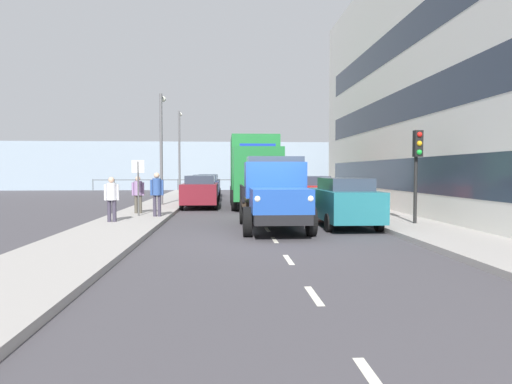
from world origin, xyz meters
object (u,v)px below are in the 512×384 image
at_px(lorry_cargo_green, 254,169).
at_px(car_navy_oppositeside_1, 205,187).
at_px(car_teal_kerbside_near, 343,201).
at_px(car_maroon_oppositeside_0, 200,191).
at_px(lamp_post_far, 180,145).
at_px(traffic_light_near, 417,156).
at_px(street_sign, 138,178).
at_px(pedestrian_with_bag, 138,192).
at_px(lamp_post_promenade, 162,138).
at_px(car_red_kerbside_1, 311,193).
at_px(pedestrian_by_lamp, 157,191).
at_px(truck_vintage_blue, 275,195).
at_px(pedestrian_in_dark_coat, 112,196).
at_px(car_black_oppositeside_2, 209,185).

relative_size(lorry_cargo_green, car_navy_oppositeside_1, 1.96).
bearing_deg(car_teal_kerbside_near, car_maroon_oppositeside_0, -57.11).
bearing_deg(lamp_post_far, traffic_light_near, 116.80).
bearing_deg(street_sign, car_maroon_oppositeside_0, -111.29).
xyz_separation_m(pedestrian_with_bag, lamp_post_promenade, (-0.30, -5.12, 2.65)).
distance_m(car_red_kerbside_1, pedestrian_by_lamp, 7.67).
bearing_deg(street_sign, pedestrian_with_bag, -78.32).
relative_size(car_navy_oppositeside_1, pedestrian_with_bag, 2.63).
distance_m(pedestrian_by_lamp, lamp_post_far, 17.30).
relative_size(truck_vintage_blue, pedestrian_in_dark_coat, 3.53).
bearing_deg(pedestrian_in_dark_coat, car_teal_kerbside_near, 174.64).
distance_m(pedestrian_in_dark_coat, traffic_light_near, 10.79).
height_order(car_maroon_oppositeside_0, car_black_oppositeside_2, same).
height_order(car_red_kerbside_1, lamp_post_far, lamp_post_far).
bearing_deg(lorry_cargo_green, pedestrian_with_bag, 44.94).
relative_size(truck_vintage_blue, car_red_kerbside_1, 1.39).
bearing_deg(pedestrian_in_dark_coat, lorry_cargo_green, -123.35).
relative_size(lorry_cargo_green, car_black_oppositeside_2, 1.94).
xyz_separation_m(car_teal_kerbside_near, car_navy_oppositeside_1, (5.48, -14.11, -0.00)).
height_order(car_red_kerbside_1, lamp_post_promenade, lamp_post_promenade).
bearing_deg(car_navy_oppositeside_1, car_teal_kerbside_near, 111.23).
bearing_deg(pedestrian_with_bag, lamp_post_promenade, -93.32).
distance_m(car_maroon_oppositeside_0, street_sign, 6.04).
height_order(car_teal_kerbside_near, lamp_post_far, lamp_post_far).
bearing_deg(lamp_post_far, pedestrian_in_dark_coat, 88.52).
height_order(pedestrian_in_dark_coat, lamp_post_promenade, lamp_post_promenade).
xyz_separation_m(truck_vintage_blue, pedestrian_with_bag, (5.36, -4.88, -0.10)).
relative_size(truck_vintage_blue, pedestrian_by_lamp, 3.22).
distance_m(car_teal_kerbside_near, lamp_post_far, 21.30).
relative_size(car_maroon_oppositeside_0, pedestrian_in_dark_coat, 2.73).
bearing_deg(truck_vintage_blue, lorry_cargo_green, -89.74).
bearing_deg(lamp_post_far, pedestrian_with_bag, 89.33).
xyz_separation_m(car_black_oppositeside_2, pedestrian_by_lamp, (1.38, 17.07, 0.29)).
relative_size(lorry_cargo_green, traffic_light_near, 2.56).
bearing_deg(traffic_light_near, car_black_oppositeside_2, -68.47).
distance_m(lorry_cargo_green, car_maroon_oppositeside_0, 3.25).
height_order(car_navy_oppositeside_1, pedestrian_by_lamp, pedestrian_by_lamp).
bearing_deg(car_black_oppositeside_2, car_maroon_oppositeside_0, 90.00).
bearing_deg(pedestrian_in_dark_coat, car_navy_oppositeside_1, -101.46).
relative_size(car_navy_oppositeside_1, lamp_post_far, 0.65).
height_order(truck_vintage_blue, car_teal_kerbside_near, truck_vintage_blue).
relative_size(car_black_oppositeside_2, street_sign, 1.87).
relative_size(truck_vintage_blue, pedestrian_with_bag, 3.55).
bearing_deg(car_red_kerbside_1, car_navy_oppositeside_1, -56.03).
xyz_separation_m(pedestrian_by_lamp, street_sign, (0.79, -0.33, 0.50)).
relative_size(pedestrian_with_bag, lamp_post_far, 0.25).
xyz_separation_m(car_black_oppositeside_2, pedestrian_in_dark_coat, (2.71, 18.87, 0.19)).
height_order(car_red_kerbside_1, street_sign, street_sign).
bearing_deg(truck_vintage_blue, pedestrian_with_bag, -42.33).
relative_size(lamp_post_promenade, street_sign, 2.65).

